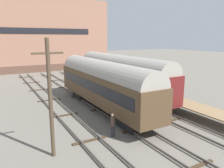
{
  "coord_description": "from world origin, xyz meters",
  "views": [
    {
      "loc": [
        -9.77,
        -16.43,
        7.26
      ],
      "look_at": [
        2.03,
        4.55,
        2.2
      ],
      "focal_mm": 35.0,
      "sensor_mm": 36.0,
      "label": 1
    }
  ],
  "objects_px": {
    "train_car_maroon": "(120,73)",
    "utility_pole": "(50,97)",
    "bench": "(163,91)",
    "train_car_brown": "(102,82)",
    "person_worker": "(113,123)"
  },
  "relations": [
    {
      "from": "bench",
      "to": "utility_pole",
      "type": "xyz_separation_m",
      "value": [
        -13.55,
        -5.01,
        2.27
      ]
    },
    {
      "from": "train_car_brown",
      "to": "bench",
      "type": "relative_size",
      "value": 11.97
    },
    {
      "from": "train_car_brown",
      "to": "utility_pole",
      "type": "height_order",
      "value": "utility_pole"
    },
    {
      "from": "train_car_maroon",
      "to": "utility_pole",
      "type": "xyz_separation_m",
      "value": [
        -10.9,
        -9.87,
        0.79
      ]
    },
    {
      "from": "train_car_brown",
      "to": "utility_pole",
      "type": "distance_m",
      "value": 9.58
    },
    {
      "from": "train_car_maroon",
      "to": "bench",
      "type": "xyz_separation_m",
      "value": [
        2.66,
        -4.86,
        -1.48
      ]
    },
    {
      "from": "train_car_maroon",
      "to": "train_car_brown",
      "type": "height_order",
      "value": "train_car_maroon"
    },
    {
      "from": "train_car_maroon",
      "to": "train_car_brown",
      "type": "relative_size",
      "value": 1.06
    },
    {
      "from": "train_car_maroon",
      "to": "utility_pole",
      "type": "bearing_deg",
      "value": -137.83
    },
    {
      "from": "person_worker",
      "to": "train_car_maroon",
      "type": "bearing_deg",
      "value": 55.94
    },
    {
      "from": "person_worker",
      "to": "utility_pole",
      "type": "height_order",
      "value": "utility_pole"
    },
    {
      "from": "train_car_brown",
      "to": "utility_pole",
      "type": "bearing_deg",
      "value": -135.76
    },
    {
      "from": "bench",
      "to": "train_car_brown",
      "type": "bearing_deg",
      "value": 166.21
    },
    {
      "from": "train_car_maroon",
      "to": "utility_pole",
      "type": "relative_size",
      "value": 2.44
    },
    {
      "from": "bench",
      "to": "train_car_maroon",
      "type": "bearing_deg",
      "value": 118.65
    }
  ]
}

